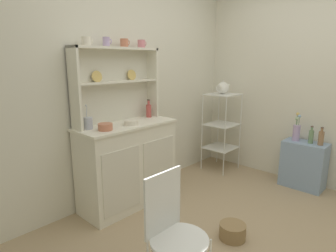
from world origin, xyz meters
name	(u,v)px	position (x,y,z in m)	size (l,w,h in m)	color
ground_plane	(259,246)	(0.00, 0.00, 0.00)	(3.84, 3.84, 0.00)	tan
wall_back	(130,84)	(0.00, 1.62, 1.25)	(3.84, 0.05, 2.50)	silver
wall_right	(332,83)	(1.62, 0.00, 1.25)	(0.05, 3.84, 2.50)	silver
hutch_cabinet	(128,163)	(-0.27, 1.37, 0.45)	(1.05, 0.45, 0.88)	silver
hutch_shelf_unit	(115,79)	(-0.27, 1.53, 1.32)	(0.98, 0.18, 0.76)	silver
bakers_rack	(222,122)	(1.26, 1.22, 0.68)	(0.42, 0.38, 1.07)	silver
side_shelf_blue	(303,165)	(1.44, 0.15, 0.28)	(0.28, 0.48, 0.56)	#849EBC
wire_chair	(172,227)	(-0.89, 0.17, 0.52)	(0.36, 0.36, 0.85)	white
floor_basket	(233,231)	(-0.06, 0.22, 0.07)	(0.23, 0.23, 0.13)	#93754C
cup_cream_0	(87,41)	(-0.59, 1.49, 1.67)	(0.10, 0.08, 0.08)	silver
cup_lilac_1	(106,42)	(-0.38, 1.49, 1.68)	(0.08, 0.07, 0.09)	#B79ECC
cup_terracotta_2	(124,43)	(-0.16, 1.49, 1.68)	(0.10, 0.08, 0.08)	#C67556
cup_rose_3	(141,44)	(0.07, 1.49, 1.68)	(0.09, 0.08, 0.08)	#D17A84
bowl_mixing_large	(105,127)	(-0.57, 1.29, 0.91)	(0.13, 0.13, 0.06)	#C67556
bowl_floral_medium	(131,122)	(-0.27, 1.29, 0.90)	(0.14, 0.14, 0.05)	silver
jam_bottle	(149,110)	(0.12, 1.45, 0.96)	(0.06, 0.06, 0.20)	#B74C47
utensil_jar	(88,123)	(-0.65, 1.45, 0.94)	(0.08, 0.08, 0.23)	#B2B7C6
porcelain_teapot	(223,88)	(1.26, 1.22, 1.15)	(0.25, 0.16, 0.18)	white
flower_vase	(297,131)	(1.44, 0.27, 0.68)	(0.08, 0.08, 0.34)	#B79ECC
oil_bottle	(311,136)	(1.44, 0.11, 0.64)	(0.05, 0.05, 0.21)	#6B8C60
vinegar_bottle	(321,138)	(1.44, 0.00, 0.65)	(0.06, 0.06, 0.21)	#99704C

